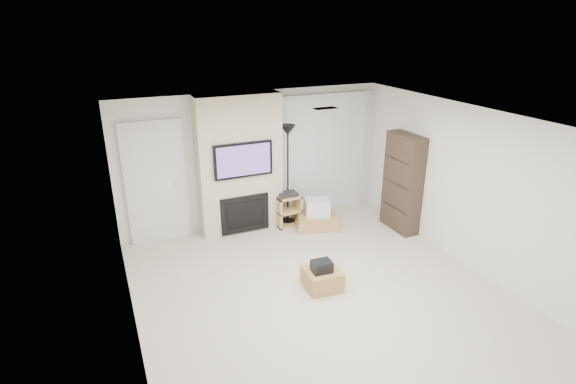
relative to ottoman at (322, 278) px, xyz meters
name	(u,v)px	position (x,y,z in m)	size (l,w,h in m)	color
floor	(322,295)	(-0.09, -0.18, -0.15)	(5.00, 5.50, 0.00)	beige
ceiling	(327,122)	(-0.09, -0.18, 2.35)	(5.00, 5.50, 0.00)	white
wall_back	(254,159)	(-0.09, 2.57, 1.10)	(5.00, 2.50, 0.00)	silver
wall_front	(486,344)	(-0.09, -2.93, 1.10)	(5.00, 2.50, 0.00)	silver
wall_left	(127,252)	(-2.59, -0.18, 1.10)	(5.50, 2.50, 0.00)	silver
wall_right	(468,188)	(2.41, -0.18, 1.10)	(5.50, 2.50, 0.00)	silver
hvac_vent	(325,108)	(0.31, 0.62, 2.35)	(0.35, 0.18, 0.01)	silver
ottoman	(322,278)	(0.00, 0.00, 0.00)	(0.50, 0.50, 0.30)	#A68344
black_bag	(322,266)	(-0.03, -0.04, 0.23)	(0.28, 0.22, 0.16)	black
fireplace_wall	(240,165)	(-0.44, 2.36, 1.09)	(1.50, 0.47, 2.50)	beige
entry_door	(156,183)	(-1.89, 2.54, 0.90)	(1.02, 0.11, 2.14)	silver
vertical_blinds	(323,150)	(1.31, 2.52, 1.12)	(1.98, 0.10, 2.37)	silver
floor_lamp	(288,147)	(0.46, 2.28, 1.35)	(0.28, 0.28, 1.90)	black
av_stand	(288,208)	(0.40, 2.15, 0.20)	(0.45, 0.38, 0.66)	tan
box_stack	(317,216)	(0.88, 1.87, 0.05)	(0.96, 0.84, 0.54)	tan
bookshelf	(403,183)	(2.25, 1.19, 0.75)	(0.30, 0.80, 1.80)	#2E2219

